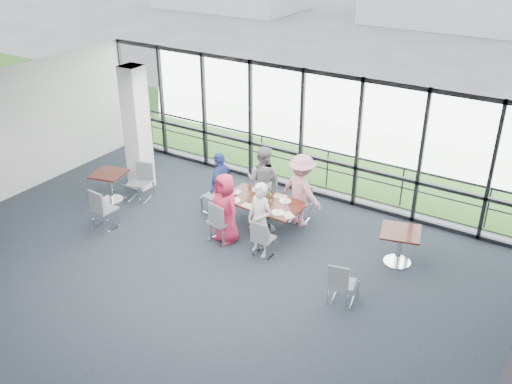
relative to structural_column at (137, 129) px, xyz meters
The scene contains 38 objects.
floor 4.96m from the structural_column, 39.81° to the right, with size 12.00×10.00×0.02m, color black.
ceiling 4.95m from the structural_column, 39.81° to the right, with size 12.00×10.00×0.04m, color white.
curtain_wall_back 4.12m from the structural_column, 29.05° to the left, with size 12.00×0.10×3.20m, color white.
structural_column is the anchor object (origin of this frame).
apron 8.04m from the structural_column, 62.78° to the left, with size 80.00×70.00×0.02m, color slate.
grass_strip 6.36m from the structural_column, 54.25° to the left, with size 80.00×5.00×0.01m, color #306121.
guard_rail 4.57m from the structural_column, 35.84° to the left, with size 0.06×0.06×12.00m, color #2D2D33.
main_table 4.00m from the structural_column, ahead, with size 1.86×1.09×0.75m.
side_table_left 1.42m from the structural_column, 95.63° to the right, with size 0.90×0.90×0.75m.
side_table_right 6.98m from the structural_column, ahead, with size 0.96×0.96×0.75m.
diner_near_left 3.65m from the structural_column, 16.88° to the right, with size 0.78×0.50×1.59m, color #C72547.
diner_near_right 4.53m from the structural_column, 14.26° to the right, with size 0.59×0.43×1.63m, color silver.
diner_far_left 3.54m from the structural_column, ahead, with size 0.82×0.51×1.70m, color gray.
diner_far_right 4.53m from the structural_column, ahead, with size 1.11×0.57×1.72m, color #D08293.
diner_end 2.75m from the structural_column, ahead, with size 0.93×0.51×1.59m, color #2E418F.
chair_main_nl 3.68m from the structural_column, 18.46° to the right, with size 0.47×0.47×0.95m, color slate, non-canonical shape.
chair_main_nr 4.72m from the structural_column, 14.23° to the right, with size 0.41×0.41×0.84m, color slate, non-canonical shape.
chair_main_fl 3.72m from the structural_column, 10.88° to the left, with size 0.41×0.41×0.84m, color slate, non-canonical shape.
chair_main_fr 4.57m from the structural_column, ahead, with size 0.40×0.40×0.83m, color slate, non-canonical shape.
chair_main_end 2.72m from the structural_column, ahead, with size 0.44×0.44×0.90m, color slate, non-canonical shape.
chair_spare_la 2.48m from the structural_column, 69.05° to the right, with size 0.48×0.48×0.98m, color slate, non-canonical shape.
chair_spare_lb 1.38m from the structural_column, 52.30° to the right, with size 0.46×0.46×0.95m, color slate, non-canonical shape.
chair_spare_r 6.81m from the structural_column, 14.40° to the right, with size 0.41×0.41×0.84m, color slate, non-canonical shape.
plate_nl 3.49m from the structural_column, ahead, with size 0.25×0.25×0.01m, color white.
plate_nr 4.54m from the structural_column, ahead, with size 0.28×0.28×0.01m, color white.
plate_fl 3.56m from the structural_column, ahead, with size 0.24×0.24×0.01m, color white.
plate_fr 4.38m from the structural_column, ahead, with size 0.27×0.27×0.01m, color white.
plate_end 3.22m from the structural_column, ahead, with size 0.26×0.26×0.01m, color white.
tumbler_a 3.74m from the structural_column, ahead, with size 0.07×0.07×0.13m, color white.
tumbler_b 4.21m from the structural_column, ahead, with size 0.06×0.06×0.13m, color white.
tumbler_c 4.01m from the structural_column, ahead, with size 0.07×0.07×0.13m, color white.
tumbler_d 3.29m from the structural_column, ahead, with size 0.07×0.07×0.14m, color white.
menu_a 3.88m from the structural_column, ahead, with size 0.31×0.22×0.00m, color white.
menu_b 4.77m from the structural_column, ahead, with size 0.30×0.21×0.00m, color white.
menu_c 4.17m from the structural_column, ahead, with size 0.29×0.20×0.00m, color white.
condiment_caddy 4.02m from the structural_column, ahead, with size 0.10×0.07×0.04m, color black.
ketchup_bottle 3.99m from the structural_column, ahead, with size 0.06×0.06×0.18m, color #AA1B23.
green_bottle 4.02m from the structural_column, ahead, with size 0.05×0.05×0.20m, color #237424.
Camera 1 is at (6.11, -6.78, 6.63)m, focal length 40.00 mm.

